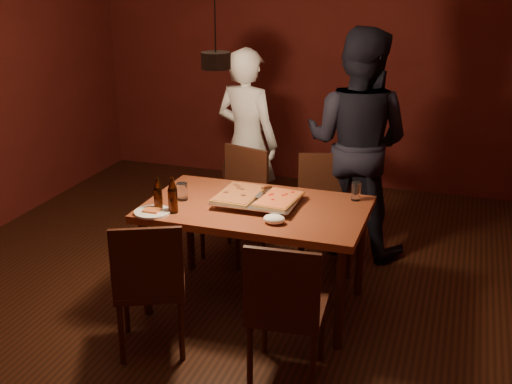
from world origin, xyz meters
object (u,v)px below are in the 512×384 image
(chair_far_left, at_px, (239,193))
(beer_bottle_a, at_px, (158,194))
(chair_near_left, at_px, (149,276))
(diner_white, at_px, (247,142))
(diner_dark, at_px, (357,143))
(pendant_lamp, at_px, (216,59))
(chair_far_right, at_px, (325,201))
(chair_near_right, at_px, (285,301))
(dining_table, at_px, (256,216))
(pizza_tray, at_px, (258,201))
(beer_bottle_b, at_px, (173,195))
(plate_slice, at_px, (152,212))

(chair_far_left, bearing_deg, beer_bottle_a, 95.92)
(chair_near_left, relative_size, diner_white, 0.34)
(diner_dark, bearing_deg, chair_near_left, 75.99)
(diner_dark, relative_size, pendant_lamp, 1.69)
(chair_far_right, xyz_separation_m, chair_near_right, (0.14, -1.61, 0.00))
(beer_bottle_a, height_order, diner_dark, diner_dark)
(chair_far_right, distance_m, beer_bottle_a, 1.43)
(dining_table, distance_m, beer_bottle_a, 0.68)
(beer_bottle_a, bearing_deg, diner_dark, 53.24)
(chair_far_right, height_order, beer_bottle_a, beer_bottle_a)
(dining_table, relative_size, beer_bottle_a, 6.73)
(chair_far_right, xyz_separation_m, pendant_lamp, (-0.49, -1.00, 1.22))
(chair_near_left, relative_size, pizza_tray, 1.01)
(chair_far_left, xyz_separation_m, pizza_tray, (0.40, -0.72, 0.24))
(dining_table, distance_m, beer_bottle_b, 0.59)
(chair_far_right, relative_size, plate_slice, 2.17)
(diner_dark, bearing_deg, chair_far_left, 34.94)
(pizza_tray, height_order, diner_white, diner_white)
(chair_far_left, distance_m, pendant_lamp, 1.57)
(chair_far_right, distance_m, diner_dark, 0.56)
(plate_slice, bearing_deg, chair_far_right, 51.28)
(chair_near_right, relative_size, pizza_tray, 0.88)
(dining_table, bearing_deg, pendant_lamp, -132.23)
(dining_table, height_order, diner_white, diner_white)
(chair_far_right, height_order, beer_bottle_b, beer_bottle_b)
(beer_bottle_b, bearing_deg, chair_near_left, -82.40)
(beer_bottle_b, height_order, diner_white, diner_white)
(dining_table, bearing_deg, chair_far_left, 117.85)
(chair_far_right, height_order, pizza_tray, chair_far_right)
(pizza_tray, distance_m, diner_dark, 1.23)
(pizza_tray, height_order, beer_bottle_a, beer_bottle_a)
(chair_far_right, bearing_deg, pendant_lamp, 47.39)
(dining_table, distance_m, diner_dark, 1.28)
(dining_table, distance_m, pizza_tray, 0.10)
(chair_far_left, height_order, chair_far_right, same)
(pizza_tray, bearing_deg, plate_slice, -144.48)
(chair_near_left, xyz_separation_m, plate_slice, (-0.19, 0.45, 0.22))
(plate_slice, bearing_deg, pizza_tray, 32.16)
(pizza_tray, distance_m, beer_bottle_a, 0.68)
(pendant_lamp, bearing_deg, chair_far_right, 63.71)
(chair_near_right, height_order, plate_slice, chair_near_right)
(chair_far_left, xyz_separation_m, chair_far_right, (0.71, 0.03, 0.00))
(chair_near_left, distance_m, chair_near_right, 0.86)
(beer_bottle_a, xyz_separation_m, pendant_lamp, (0.41, 0.07, 0.90))
(chair_near_left, xyz_separation_m, chair_near_right, (0.86, -0.02, 0.00))
(chair_near_left, bearing_deg, beer_bottle_b, 72.63)
(dining_table, distance_m, pendant_lamp, 1.12)
(chair_far_right, bearing_deg, beer_bottle_a, 33.52)
(pizza_tray, distance_m, diner_white, 1.33)
(chair_far_left, height_order, beer_bottle_b, beer_bottle_b)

